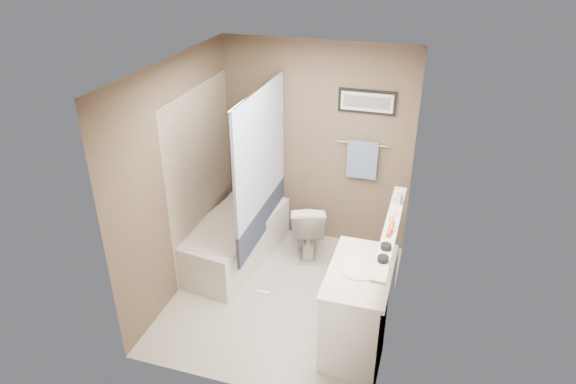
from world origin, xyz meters
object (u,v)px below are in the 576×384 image
(toilet, at_px, (307,226))
(candle_bowl_far, at_px, (386,247))
(hair_brush_back, at_px, (391,225))
(hair_brush_front, at_px, (390,229))
(bathtub, at_px, (234,240))
(soap_bottle, at_px, (397,197))
(candle_bowl_near, at_px, (383,259))
(vanity, at_px, (358,310))
(glass_jar, at_px, (398,196))

(toilet, height_order, candle_bowl_far, candle_bowl_far)
(toilet, distance_m, hair_brush_back, 1.64)
(candle_bowl_far, bearing_deg, hair_brush_front, 90.00)
(bathtub, xyz_separation_m, soap_bottle, (1.79, -0.20, 0.93))
(hair_brush_front, height_order, hair_brush_back, same)
(candle_bowl_near, bearing_deg, toilet, 123.46)
(vanity, xyz_separation_m, candle_bowl_far, (0.19, -0.03, 0.73))
(candle_bowl_far, bearing_deg, candle_bowl_near, -90.00)
(candle_bowl_near, relative_size, hair_brush_back, 0.41)
(toilet, bearing_deg, vanity, 105.31)
(hair_brush_back, distance_m, glass_jar, 0.50)
(candle_bowl_near, height_order, hair_brush_front, hair_brush_front)
(vanity, relative_size, soap_bottle, 6.59)
(glass_jar, bearing_deg, toilet, 153.49)
(toilet, bearing_deg, hair_brush_back, 118.52)
(hair_brush_back, bearing_deg, vanity, -119.84)
(bathtub, relative_size, toilet, 2.18)
(bathtub, distance_m, candle_bowl_near, 2.31)
(bathtub, distance_m, soap_bottle, 2.02)
(candle_bowl_far, relative_size, glass_jar, 0.90)
(candle_bowl_near, relative_size, soap_bottle, 0.66)
(vanity, relative_size, candle_bowl_near, 10.00)
(bathtub, relative_size, glass_jar, 15.00)
(soap_bottle, bearing_deg, glass_jar, 90.00)
(hair_brush_front, bearing_deg, candle_bowl_near, -90.00)
(candle_bowl_far, height_order, hair_brush_back, hair_brush_back)
(candle_bowl_near, height_order, hair_brush_back, hair_brush_back)
(vanity, distance_m, glass_jar, 1.14)
(hair_brush_front, distance_m, hair_brush_back, 0.08)
(vanity, bearing_deg, candle_bowl_near, -46.22)
(candle_bowl_far, bearing_deg, vanity, 170.39)
(bathtub, height_order, soap_bottle, soap_bottle)
(toilet, bearing_deg, hair_brush_front, 116.44)
(vanity, bearing_deg, soap_bottle, 78.91)
(hair_brush_front, bearing_deg, glass_jar, 90.00)
(hair_brush_front, bearing_deg, soap_bottle, 90.00)
(toilet, distance_m, soap_bottle, 1.44)
(hair_brush_front, bearing_deg, hair_brush_back, 90.00)
(hair_brush_front, bearing_deg, toilet, 133.23)
(glass_jar, bearing_deg, hair_brush_front, -90.00)
(toilet, xyz_separation_m, soap_bottle, (1.02, -0.58, 0.84))
(glass_jar, bearing_deg, bathtub, 175.83)
(bathtub, distance_m, vanity, 1.87)
(toilet, relative_size, candle_bowl_near, 7.64)
(hair_brush_back, distance_m, soap_bottle, 0.44)
(candle_bowl_near, bearing_deg, soap_bottle, 90.00)
(bathtub, relative_size, candle_bowl_near, 16.67)
(candle_bowl_near, bearing_deg, hair_brush_back, 90.00)
(candle_bowl_far, xyz_separation_m, glass_jar, (0.00, 0.85, 0.03))
(hair_brush_back, bearing_deg, soap_bottle, 90.00)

